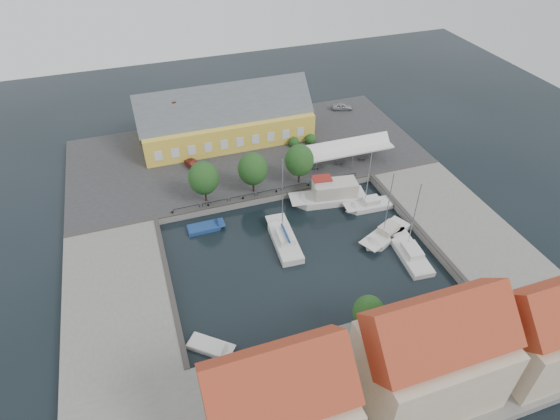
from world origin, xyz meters
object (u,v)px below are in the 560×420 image
object	(u,v)px
car_red	(194,165)
tent_canopy	(348,148)
trawler	(331,195)
launch_sw	(210,347)
warehouse	(222,121)
east_boat_c	(410,254)
east_boat_a	(369,206)
launch_nw	(205,228)
car_silver	(342,107)
east_boat_b	(386,235)
center_sailboat	(284,241)

from	to	relation	value
car_red	tent_canopy	bearing A→B (deg)	-36.99
trawler	launch_sw	world-z (taller)	trawler
warehouse	east_boat_c	xyz separation A→B (m)	(15.63, -34.64, -4.17)
trawler	east_boat_a	xyz separation A→B (m)	(4.52, -3.23, -0.75)
tent_canopy	east_boat_a	distance (m)	10.91
tent_canopy	launch_nw	world-z (taller)	tent_canopy
launch_sw	launch_nw	world-z (taller)	launch_sw
car_silver	launch_sw	size ratio (longest dim) A/B	0.77
warehouse	tent_canopy	bearing A→B (deg)	-39.86
warehouse	launch_sw	bearing A→B (deg)	-105.41
car_red	east_boat_c	distance (m)	34.96
east_boat_b	east_boat_c	distance (m)	4.34
center_sailboat	launch_sw	size ratio (longest dim) A/B	2.57
east_boat_a	east_boat_c	size ratio (longest dim) A/B	0.90
car_silver	trawler	xyz separation A→B (m)	(-12.95, -24.33, -0.63)
launch_nw	car_silver	bearing A→B (deg)	38.06
tent_canopy	center_sailboat	distance (m)	20.45
east_boat_b	center_sailboat	bearing A→B (deg)	166.48
trawler	launch_nw	xyz separation A→B (m)	(-18.43, -0.25, -0.93)
tent_canopy	east_boat_b	bearing A→B (deg)	-96.76
east_boat_a	car_red	bearing A→B (deg)	142.85
launch_sw	warehouse	bearing A→B (deg)	74.59
tent_canopy	launch_nw	distance (m)	25.54
car_silver	launch_sw	xyz separation A→B (m)	(-34.78, -43.36, -1.56)
warehouse	east_boat_c	distance (m)	38.23
warehouse	launch_nw	bearing A→B (deg)	-109.80
trawler	east_boat_a	bearing A→B (deg)	-35.61
tent_canopy	car_silver	size ratio (longest dim) A/B	3.66
launch_nw	warehouse	bearing A→B (deg)	70.20
tent_canopy	launch_nw	size ratio (longest dim) A/B	2.74
car_silver	east_boat_c	bearing A→B (deg)	-175.15
east_boat_c	launch_nw	size ratio (longest dim) A/B	2.18
east_boat_b	tent_canopy	bearing A→B (deg)	83.24
car_red	east_boat_c	bearing A→B (deg)	-72.55
east_boat_a	launch_nw	xyz separation A→B (m)	(-22.95, 2.99, -0.17)
trawler	car_silver	bearing A→B (deg)	61.97
car_silver	launch_nw	xyz separation A→B (m)	(-31.39, -24.58, -1.56)
warehouse	launch_nw	xyz separation A→B (m)	(-7.62, -21.15, -4.34)
east_boat_b	warehouse	bearing A→B (deg)	115.69
car_silver	trawler	world-z (taller)	trawler
east_boat_a	center_sailboat	bearing A→B (deg)	-167.27
east_boat_b	launch_sw	distance (m)	27.35
car_red	east_boat_a	distance (m)	27.42
car_silver	east_boat_c	xyz separation A→B (m)	(-8.14, -38.06, -1.39)
tent_canopy	east_boat_a	bearing A→B (deg)	-96.99
warehouse	east_boat_b	size ratio (longest dim) A/B	2.58
trawler	launch_sw	size ratio (longest dim) A/B	2.31
car_silver	east_boat_a	world-z (taller)	east_boat_a
launch_sw	center_sailboat	bearing A→B (deg)	45.35
trawler	east_boat_c	size ratio (longest dim) A/B	1.03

